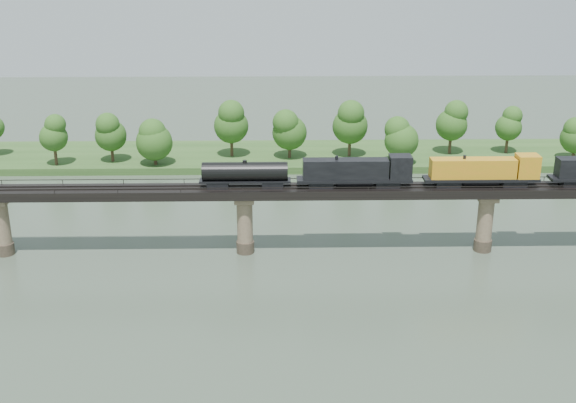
{
  "coord_description": "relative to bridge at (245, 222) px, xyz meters",
  "views": [
    {
      "loc": [
        4.97,
        -81.26,
        48.92
      ],
      "look_at": [
        7.15,
        30.0,
        9.0
      ],
      "focal_mm": 45.0,
      "sensor_mm": 36.0,
      "label": 1
    }
  ],
  "objects": [
    {
      "name": "ground",
      "position": [
        0.0,
        -30.0,
        -5.46
      ],
      "size": [
        400.0,
        400.0,
        0.0
      ],
      "primitive_type": "plane",
      "color": "#324032",
      "rests_on": "ground"
    },
    {
      "name": "far_bank",
      "position": [
        0.0,
        55.0,
        -4.66
      ],
      "size": [
        300.0,
        24.0,
        1.6
      ],
      "primitive_type": "cube",
      "color": "#284A1D",
      "rests_on": "ground"
    },
    {
      "name": "bridge",
      "position": [
        0.0,
        0.0,
        0.0
      ],
      "size": [
        236.0,
        30.0,
        11.5
      ],
      "color": "#473A2D",
      "rests_on": "ground"
    },
    {
      "name": "bridge_superstructure",
      "position": [
        0.0,
        0.0,
        6.33
      ],
      "size": [
        220.0,
        4.9,
        0.75
      ],
      "color": "black",
      "rests_on": "bridge"
    },
    {
      "name": "far_treeline",
      "position": [
        -8.21,
        50.52,
        3.37
      ],
      "size": [
        289.06,
        17.54,
        13.6
      ],
      "color": "#382619",
      "rests_on": "far_bank"
    },
    {
      "name": "freight_train",
      "position": [
        31.9,
        -0.0,
        8.54
      ],
      "size": [
        75.88,
        2.96,
        5.22
      ],
      "color": "black",
      "rests_on": "bridge"
    }
  ]
}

